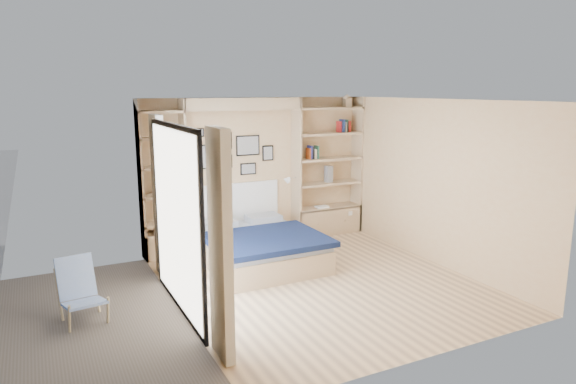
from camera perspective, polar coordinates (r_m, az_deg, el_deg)
name	(u,v)px	position (r m, az deg, el deg)	size (l,w,h in m)	color
ground	(320,282)	(7.26, 3.59, -9.97)	(4.50, 4.50, 0.00)	#E1BB89
room_shell	(251,190)	(8.11, -4.08, 0.24)	(4.50, 4.50, 4.50)	#D9B686
bed	(258,246)	(7.95, -3.38, -5.99)	(1.68, 2.14, 1.07)	tan
photo_gallery	(231,152)	(8.65, -6.33, 4.44)	(1.48, 0.02, 0.82)	black
reading_lamps	(245,183)	(8.57, -4.79, 1.00)	(1.92, 0.12, 0.15)	silver
shelf_decor	(316,144)	(9.15, 3.14, 5.35)	(3.54, 0.23, 2.03)	#AC4215
deck	(33,337)	(6.41, -26.50, -14.24)	(3.20, 4.00, 0.05)	brown
deck_chair	(80,291)	(6.50, -22.09, -10.16)	(0.54, 0.78, 0.73)	tan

